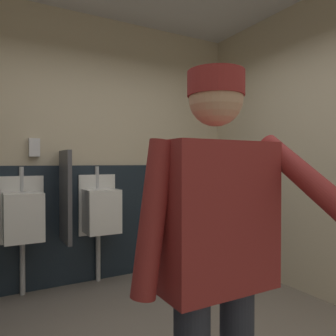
{
  "coord_description": "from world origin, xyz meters",
  "views": [
    {
      "loc": [
        -1.03,
        -1.7,
        1.28
      ],
      "look_at": [
        -0.12,
        -0.08,
        1.25
      ],
      "focal_mm": 34.91,
      "sensor_mm": 36.0,
      "label": 1
    }
  ],
  "objects": [
    {
      "name": "wall_back",
      "position": [
        0.0,
        1.86,
        1.44
      ],
      "size": [
        4.0,
        0.12,
        2.88
      ],
      "primitive_type": "cube",
      "color": "beige",
      "rests_on": "ground_plane"
    },
    {
      "name": "urinal_left",
      "position": [
        -0.72,
        1.64,
        0.78
      ],
      "size": [
        0.4,
        0.34,
        1.24
      ],
      "color": "white",
      "rests_on": "ground_plane"
    },
    {
      "name": "urinal_middle",
      "position": [
        0.03,
        1.64,
        0.78
      ],
      "size": [
        0.4,
        0.34,
        1.24
      ],
      "color": "white",
      "rests_on": "ground_plane"
    },
    {
      "name": "person",
      "position": [
        -0.25,
        -0.69,
        0.96
      ],
      "size": [
        0.68,
        0.6,
        1.63
      ],
      "color": "#2D3342",
      "rests_on": "ground_plane"
    },
    {
      "name": "privacy_divider_panel",
      "position": [
        -0.35,
        1.57,
        0.95
      ],
      "size": [
        0.04,
        0.4,
        0.9
      ],
      "primitive_type": "cube",
      "color": "#4C4C51"
    },
    {
      "name": "soap_dispenser",
      "position": [
        -0.6,
        1.76,
        1.43
      ],
      "size": [
        0.1,
        0.07,
        0.18
      ],
      "primitive_type": "cube",
      "color": "silver"
    },
    {
      "name": "wainscot_band_back",
      "position": [
        0.0,
        1.78,
        0.62
      ],
      "size": [
        3.4,
        0.03,
        1.25
      ],
      "primitive_type": "cube",
      "color": "#19232D",
      "rests_on": "ground_plane"
    }
  ]
}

